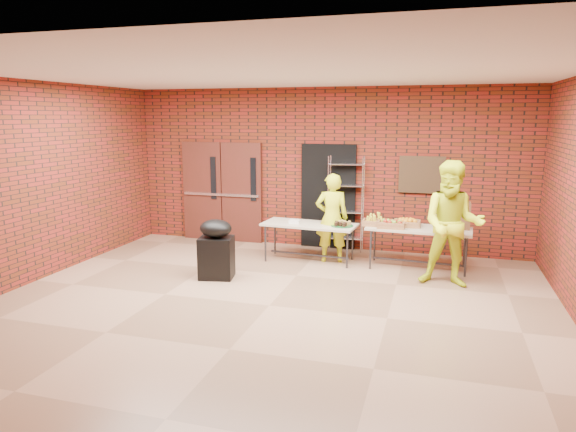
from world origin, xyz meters
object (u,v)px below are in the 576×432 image
object	(u,v)px
table_left	(309,227)
wire_rack	(346,204)
volunteer_woman	(332,218)
table_right	(419,231)
coffee_dispenser	(460,215)
covered_grill	(216,249)
volunteer_man	(452,224)

from	to	relation	value
table_left	wire_rack	bearing A→B (deg)	65.66
table_left	volunteer_woman	world-z (taller)	volunteer_woman
table_right	coffee_dispenser	world-z (taller)	coffee_dispenser
covered_grill	volunteer_woman	xyz separation A→B (m)	(1.62, 1.50, 0.32)
wire_rack	table_left	xyz separation A→B (m)	(-0.50, -0.92, -0.30)
table_left	covered_grill	distance (m)	1.88
table_left	volunteer_man	distance (m)	2.61
wire_rack	volunteer_woman	distance (m)	0.86
volunteer_man	volunteer_woman	bearing A→B (deg)	161.76
coffee_dispenser	table_left	bearing A→B (deg)	-175.04
table_left	covered_grill	world-z (taller)	covered_grill
covered_grill	volunteer_woman	bearing A→B (deg)	31.51
wire_rack	covered_grill	world-z (taller)	wire_rack
table_right	covered_grill	bearing A→B (deg)	-150.87
coffee_dispenser	volunteer_woman	distance (m)	2.22
covered_grill	table_right	bearing A→B (deg)	14.17
covered_grill	volunteer_woman	size ratio (longest dim) A/B	0.60
wire_rack	table_right	size ratio (longest dim) A/B	1.03
table_right	covered_grill	xyz separation A→B (m)	(-3.17, -1.50, -0.18)
volunteer_woman	coffee_dispenser	bearing A→B (deg)	169.91
table_left	table_right	bearing A→B (deg)	6.73
table_left	coffee_dispenser	xyz separation A→B (m)	(2.61, 0.23, 0.31)
wire_rack	table_right	world-z (taller)	wire_rack
table_right	volunteer_man	xyz separation A→B (m)	(0.53, -0.82, 0.32)
volunteer_woman	volunteer_man	size ratio (longest dim) A/B	0.83
table_right	covered_grill	distance (m)	3.51
wire_rack	coffee_dispenser	xyz separation A→B (m)	(2.11, -0.69, 0.02)
covered_grill	coffee_dispenser	bearing A→B (deg)	12.13
table_right	covered_grill	world-z (taller)	covered_grill
coffee_dispenser	covered_grill	size ratio (longest dim) A/B	0.46
wire_rack	coffee_dispenser	world-z (taller)	wire_rack
volunteer_woman	table_left	bearing A→B (deg)	-4.12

